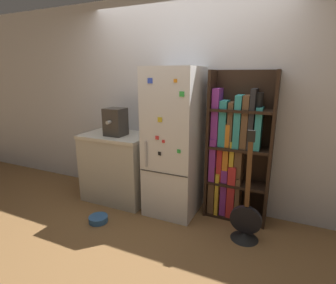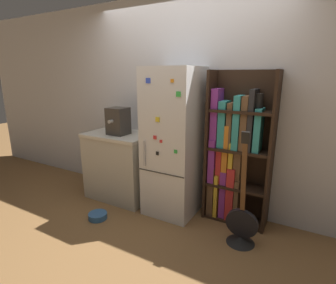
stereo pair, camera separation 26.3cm
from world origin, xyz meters
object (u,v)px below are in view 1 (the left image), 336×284
(bookshelf, at_px, (234,152))
(pet_bowl, at_px, (98,219))
(espresso_machine, at_px, (115,122))
(guitar, at_px, (245,224))
(refrigerator, at_px, (174,143))

(bookshelf, height_order, pet_bowl, bookshelf)
(espresso_machine, distance_m, guitar, 1.95)
(bookshelf, bearing_deg, guitar, -61.47)
(bookshelf, relative_size, guitar, 1.44)
(pet_bowl, bearing_deg, guitar, 13.00)
(bookshelf, xyz_separation_m, pet_bowl, (-1.36, -0.81, -0.76))
(refrigerator, bearing_deg, espresso_machine, -175.80)
(guitar, xyz_separation_m, pet_bowl, (-1.60, -0.37, -0.13))
(refrigerator, height_order, bookshelf, refrigerator)
(espresso_machine, bearing_deg, pet_bowl, -79.43)
(bookshelf, relative_size, espresso_machine, 4.92)
(refrigerator, distance_m, espresso_machine, 0.82)
(guitar, bearing_deg, refrigerator, 163.87)
(bookshelf, bearing_deg, refrigerator, -166.06)
(espresso_machine, relative_size, pet_bowl, 1.58)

